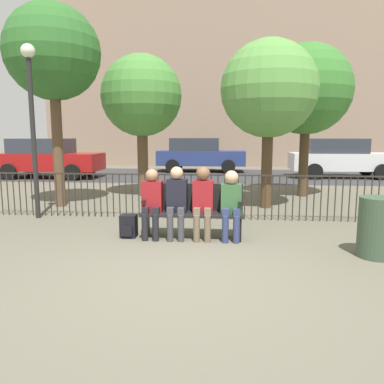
% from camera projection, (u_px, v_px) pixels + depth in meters
% --- Properties ---
extents(ground_plane, '(80.00, 80.00, 0.00)m').
position_uv_depth(ground_plane, '(179.00, 276.00, 4.68)').
color(ground_plane, '#605B4C').
extents(park_bench, '(1.72, 0.45, 0.92)m').
position_uv_depth(park_bench, '(192.00, 209.00, 6.41)').
color(park_bench, black).
rests_on(park_bench, ground).
extents(seated_person_0, '(0.34, 0.39, 1.19)m').
position_uv_depth(seated_person_0, '(152.00, 200.00, 6.32)').
color(seated_person_0, black).
rests_on(seated_person_0, ground).
extents(seated_person_1, '(0.34, 0.39, 1.23)m').
position_uv_depth(seated_person_1, '(177.00, 199.00, 6.28)').
color(seated_person_1, '#3D3D42').
rests_on(seated_person_1, ground).
extents(seated_person_2, '(0.34, 0.39, 1.24)m').
position_uv_depth(seated_person_2, '(203.00, 198.00, 6.24)').
color(seated_person_2, brown).
rests_on(seated_person_2, ground).
extents(seated_person_3, '(0.34, 0.39, 1.17)m').
position_uv_depth(seated_person_3, '(231.00, 201.00, 6.20)').
color(seated_person_3, navy).
rests_on(seated_person_3, ground).
extents(backpack, '(0.27, 0.27, 0.39)m').
position_uv_depth(backpack, '(129.00, 226.00, 6.45)').
color(backpack, black).
rests_on(backpack, ground).
extents(fence_railing, '(9.01, 0.03, 0.95)m').
position_uv_depth(fence_railing, '(198.00, 193.00, 7.83)').
color(fence_railing, '#2D2823').
rests_on(fence_railing, ground).
extents(tree_0, '(2.50, 2.50, 4.26)m').
position_uv_depth(tree_0, '(307.00, 90.00, 10.43)').
color(tree_0, '#4C3823').
rests_on(tree_0, ground).
extents(tree_1, '(2.27, 2.27, 3.95)m').
position_uv_depth(tree_1, '(269.00, 90.00, 8.73)').
color(tree_1, '#4C3823').
rests_on(tree_1, ground).
extents(tree_2, '(2.23, 2.23, 4.80)m').
position_uv_depth(tree_2, '(53.00, 54.00, 8.79)').
color(tree_2, brown).
rests_on(tree_2, ground).
extents(tree_3, '(2.28, 2.28, 4.00)m').
position_uv_depth(tree_3, '(142.00, 97.00, 10.56)').
color(tree_3, brown).
rests_on(tree_3, ground).
extents(lamp_post, '(0.28, 0.28, 3.56)m').
position_uv_depth(lamp_post, '(31.00, 105.00, 7.64)').
color(lamp_post, black).
rests_on(lamp_post, ground).
extents(street_surface, '(24.00, 6.00, 0.01)m').
position_uv_depth(street_surface, '(213.00, 175.00, 16.49)').
color(street_surface, '#333335').
rests_on(street_surface, ground).
extents(parked_car_0, '(4.20, 1.94, 1.62)m').
position_uv_depth(parked_car_0, '(340.00, 157.00, 15.58)').
color(parked_car_0, silver).
rests_on(parked_car_0, ground).
extents(parked_car_1, '(4.20, 1.94, 1.62)m').
position_uv_depth(parked_car_1, '(48.00, 157.00, 15.47)').
color(parked_car_1, maroon).
rests_on(parked_car_1, ground).
extents(parked_car_2, '(4.20, 1.94, 1.62)m').
position_uv_depth(parked_car_2, '(200.00, 154.00, 18.15)').
color(parked_car_2, navy).
rests_on(parked_car_2, ground).
extents(building_facade, '(20.00, 6.00, 14.88)m').
position_uv_depth(building_facade, '(219.00, 43.00, 23.25)').
color(building_facade, gray).
rests_on(building_facade, ground).
extents(trash_bin, '(0.53, 0.53, 0.87)m').
position_uv_depth(trash_bin, '(377.00, 227.00, 5.36)').
color(trash_bin, '#384C38').
rests_on(trash_bin, ground).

